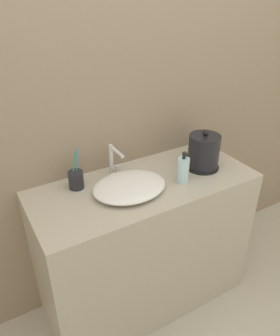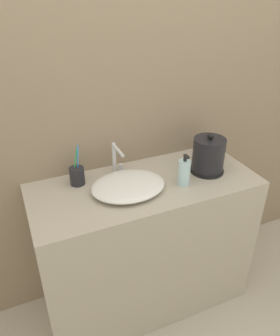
# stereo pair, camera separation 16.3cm
# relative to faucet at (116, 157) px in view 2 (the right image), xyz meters

# --- Properties ---
(ground_plane) EXTENTS (12.00, 12.00, 0.00)m
(ground_plane) POSITION_rel_faucet_xyz_m (0.10, -0.41, -0.96)
(ground_plane) COLOR #BCB29E
(wall_back) EXTENTS (6.00, 0.04, 2.60)m
(wall_back) POSITION_rel_faucet_xyz_m (0.10, 0.11, 0.34)
(wall_back) COLOR gray
(wall_back) RESTS_ON ground_plane
(vanity_counter) EXTENTS (1.19, 0.50, 0.86)m
(vanity_counter) POSITION_rel_faucet_xyz_m (0.10, -0.16, -0.53)
(vanity_counter) COLOR #B7AD99
(vanity_counter) RESTS_ON ground_plane
(sink_basin) EXTENTS (0.37, 0.30, 0.06)m
(sink_basin) POSITION_rel_faucet_xyz_m (-0.01, -0.18, -0.07)
(sink_basin) COLOR white
(sink_basin) RESTS_ON vanity_counter
(faucet) EXTENTS (0.06, 0.15, 0.17)m
(faucet) POSITION_rel_faucet_xyz_m (0.00, 0.00, 0.00)
(faucet) COLOR silver
(faucet) RESTS_ON vanity_counter
(electric_kettle) EXTENTS (0.18, 0.18, 0.23)m
(electric_kettle) POSITION_rel_faucet_xyz_m (0.46, -0.18, -0.01)
(electric_kettle) COLOR black
(electric_kettle) RESTS_ON vanity_counter
(toothbrush_cup) EXTENTS (0.08, 0.08, 0.22)m
(toothbrush_cup) POSITION_rel_faucet_xyz_m (-0.22, -0.02, -0.05)
(toothbrush_cup) COLOR #232328
(toothbrush_cup) RESTS_ON vanity_counter
(lotion_bottle) EXTENTS (0.06, 0.06, 0.17)m
(lotion_bottle) POSITION_rel_faucet_xyz_m (0.27, -0.24, -0.03)
(lotion_bottle) COLOR silver
(lotion_bottle) RESTS_ON vanity_counter
(shampoo_bottle) EXTENTS (0.06, 0.06, 0.14)m
(shampoo_bottle) POSITION_rel_faucet_xyz_m (0.57, -0.02, -0.05)
(shampoo_bottle) COLOR #28282D
(shampoo_bottle) RESTS_ON vanity_counter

